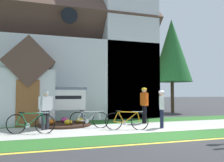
{
  "coord_description": "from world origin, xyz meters",
  "views": [
    {
      "loc": [
        -4.37,
        -7.45,
        1.5
      ],
      "look_at": [
        -0.62,
        4.42,
        2.15
      ],
      "focal_mm": 37.37,
      "sensor_mm": 36.0,
      "label": 1
    }
  ],
  "objects_px": {
    "bicycle_orange": "(89,119)",
    "cyclist_in_white_jersey": "(46,107)",
    "church_sign": "(64,100)",
    "cyclist_in_green_jersey": "(144,102)",
    "bicycle_silver": "(30,123)",
    "cyclist_in_yellow_jersey": "(162,106)",
    "bicycle_blue": "(126,121)",
    "roadside_conifer": "(172,50)"
  },
  "relations": [
    {
      "from": "cyclist_in_green_jersey",
      "to": "roadside_conifer",
      "type": "relative_size",
      "value": 0.24
    },
    {
      "from": "bicycle_silver",
      "to": "cyclist_in_green_jersey",
      "type": "xyz_separation_m",
      "value": [
        5.31,
        1.42,
        0.67
      ]
    },
    {
      "from": "cyclist_in_yellow_jersey",
      "to": "cyclist_in_green_jersey",
      "type": "bearing_deg",
      "value": 90.85
    },
    {
      "from": "bicycle_silver",
      "to": "cyclist_in_white_jersey",
      "type": "xyz_separation_m",
      "value": [
        0.56,
        0.75,
        0.54
      ]
    },
    {
      "from": "church_sign",
      "to": "cyclist_in_yellow_jersey",
      "type": "bearing_deg",
      "value": -32.29
    },
    {
      "from": "bicycle_orange",
      "to": "cyclist_in_yellow_jersey",
      "type": "bearing_deg",
      "value": -19.47
    },
    {
      "from": "cyclist_in_white_jersey",
      "to": "roadside_conifer",
      "type": "distance_m",
      "value": 11.81
    },
    {
      "from": "church_sign",
      "to": "roadside_conifer",
      "type": "xyz_separation_m",
      "value": [
        8.66,
        4.29,
        3.63
      ]
    },
    {
      "from": "cyclist_in_yellow_jersey",
      "to": "cyclist_in_white_jersey",
      "type": "relative_size",
      "value": 1.02
    },
    {
      "from": "bicycle_silver",
      "to": "cyclist_in_yellow_jersey",
      "type": "relative_size",
      "value": 1.08
    },
    {
      "from": "church_sign",
      "to": "bicycle_silver",
      "type": "bearing_deg",
      "value": -123.13
    },
    {
      "from": "bicycle_blue",
      "to": "cyclist_in_white_jersey",
      "type": "relative_size",
      "value": 1.05
    },
    {
      "from": "bicycle_orange",
      "to": "cyclist_in_yellow_jersey",
      "type": "xyz_separation_m",
      "value": [
        2.96,
        -1.05,
        0.58
      ]
    },
    {
      "from": "bicycle_orange",
      "to": "bicycle_silver",
      "type": "xyz_separation_m",
      "value": [
        -2.38,
        -0.8,
        0.02
      ]
    },
    {
      "from": "bicycle_orange",
      "to": "cyclist_in_green_jersey",
      "type": "distance_m",
      "value": 3.08
    },
    {
      "from": "bicycle_silver",
      "to": "bicycle_blue",
      "type": "bearing_deg",
      "value": -3.29
    },
    {
      "from": "church_sign",
      "to": "cyclist_in_yellow_jersey",
      "type": "height_order",
      "value": "church_sign"
    },
    {
      "from": "cyclist_in_yellow_jersey",
      "to": "cyclist_in_white_jersey",
      "type": "xyz_separation_m",
      "value": [
        -4.78,
        1.0,
        -0.02
      ]
    },
    {
      "from": "bicycle_blue",
      "to": "bicycle_silver",
      "type": "bearing_deg",
      "value": 176.71
    },
    {
      "from": "church_sign",
      "to": "bicycle_silver",
      "type": "relative_size",
      "value": 1.28
    },
    {
      "from": "bicycle_silver",
      "to": "church_sign",
      "type": "bearing_deg",
      "value": 56.87
    },
    {
      "from": "bicycle_orange",
      "to": "bicycle_blue",
      "type": "height_order",
      "value": "bicycle_blue"
    },
    {
      "from": "bicycle_orange",
      "to": "cyclist_in_white_jersey",
      "type": "bearing_deg",
      "value": -178.39
    },
    {
      "from": "bicycle_blue",
      "to": "cyclist_in_white_jersey",
      "type": "bearing_deg",
      "value": 163.1
    },
    {
      "from": "cyclist_in_white_jersey",
      "to": "roadside_conifer",
      "type": "xyz_separation_m",
      "value": [
        9.54,
        5.76,
        3.89
      ]
    },
    {
      "from": "cyclist_in_yellow_jersey",
      "to": "cyclist_in_green_jersey",
      "type": "distance_m",
      "value": 1.68
    },
    {
      "from": "church_sign",
      "to": "cyclist_in_white_jersey",
      "type": "relative_size",
      "value": 1.4
    },
    {
      "from": "church_sign",
      "to": "bicycle_blue",
      "type": "relative_size",
      "value": 1.34
    },
    {
      "from": "church_sign",
      "to": "bicycle_blue",
      "type": "bearing_deg",
      "value": -46.75
    },
    {
      "from": "bicycle_silver",
      "to": "cyclist_in_green_jersey",
      "type": "relative_size",
      "value": 0.98
    },
    {
      "from": "bicycle_orange",
      "to": "church_sign",
      "type": "bearing_deg",
      "value": 123.45
    },
    {
      "from": "bicycle_blue",
      "to": "bicycle_silver",
      "type": "xyz_separation_m",
      "value": [
        -3.73,
        0.21,
        0.01
      ]
    },
    {
      "from": "bicycle_orange",
      "to": "cyclist_in_white_jersey",
      "type": "height_order",
      "value": "cyclist_in_white_jersey"
    },
    {
      "from": "bicycle_orange",
      "to": "bicycle_blue",
      "type": "relative_size",
      "value": 0.97
    },
    {
      "from": "bicycle_silver",
      "to": "cyclist_in_yellow_jersey",
      "type": "bearing_deg",
      "value": -2.66
    },
    {
      "from": "bicycle_orange",
      "to": "bicycle_silver",
      "type": "distance_m",
      "value": 2.51
    },
    {
      "from": "cyclist_in_green_jersey",
      "to": "cyclist_in_white_jersey",
      "type": "relative_size",
      "value": 1.12
    },
    {
      "from": "bicycle_blue",
      "to": "cyclist_in_white_jersey",
      "type": "distance_m",
      "value": 3.35
    },
    {
      "from": "church_sign",
      "to": "cyclist_in_white_jersey",
      "type": "bearing_deg",
      "value": -121.02
    },
    {
      "from": "cyclist_in_yellow_jersey",
      "to": "cyclist_in_white_jersey",
      "type": "distance_m",
      "value": 4.88
    },
    {
      "from": "bicycle_blue",
      "to": "cyclist_in_yellow_jersey",
      "type": "bearing_deg",
      "value": -1.2
    },
    {
      "from": "church_sign",
      "to": "bicycle_orange",
      "type": "xyz_separation_m",
      "value": [
        0.93,
        -1.41,
        -0.82
      ]
    }
  ]
}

